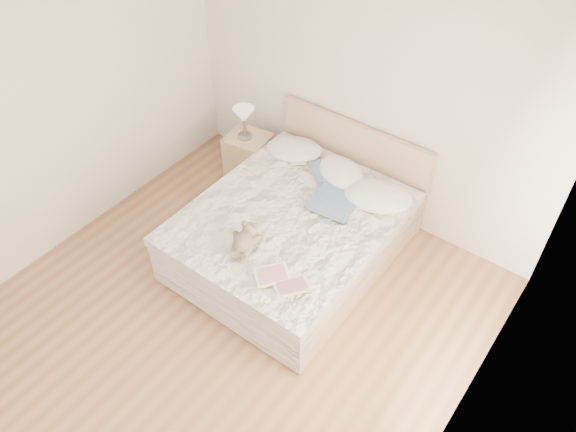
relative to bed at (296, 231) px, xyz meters
The scene contains 16 objects.
floor 1.23m from the bed, 90.00° to the right, with size 4.00×4.50×0.00m, color brown.
ceiling 2.67m from the bed, 90.00° to the right, with size 4.00×4.50×0.00m, color white.
wall_back 1.49m from the bed, 90.00° to the left, with size 4.00×0.02×2.70m, color silver.
wall_left 2.55m from the bed, 149.21° to the right, with size 0.02×4.50×2.70m, color silver.
wall_right 2.55m from the bed, 30.79° to the right, with size 0.02×4.50×2.70m, color silver.
window 2.46m from the bed, 24.16° to the right, with size 0.02×1.30×1.10m, color white.
bed is the anchor object (origin of this frame).
nightstand 1.30m from the bed, 150.44° to the left, with size 0.45×0.40×0.56m, color tan.
table_lamp 1.41m from the bed, 151.47° to the left, with size 0.29×0.29×0.36m.
pillow_left 0.93m from the bed, 127.68° to the left, with size 0.58×0.41×0.17m, color silver.
pillow_middle 0.74m from the bed, 83.96° to the left, with size 0.55×0.39×0.17m, color white.
pillow_right 0.85m from the bed, 46.47° to the left, with size 0.64×0.45×0.19m, color white.
blouse 0.54m from the bed, 57.62° to the left, with size 0.67×0.71×0.03m, color #3B5573, non-canonical shape.
photo_book 0.82m from the bed, 127.84° to the left, with size 0.30×0.21×0.02m, color silver.
childrens_book 0.96m from the bed, 61.05° to the right, with size 0.42×0.28×0.03m, color #F3E4C7.
teddy_bear 0.78m from the bed, 93.80° to the right, with size 0.22×0.31×0.16m, color #615848, non-canonical shape.
Camera 1 is at (2.23, -1.91, 4.15)m, focal length 35.00 mm.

